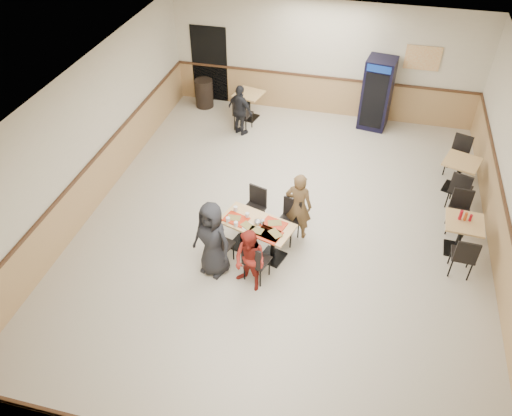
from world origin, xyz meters
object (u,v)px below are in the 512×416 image
(trash_bin, at_px, (204,93))
(main_table, at_px, (257,233))
(pepsi_cooler, at_px, (377,94))
(diner_woman_left, at_px, (212,239))
(side_table_near, at_px, (462,232))
(lone_diner, at_px, (240,110))
(back_table, at_px, (249,102))
(diner_man_opposite, at_px, (298,206))
(side_table_far, at_px, (459,171))
(diner_woman_right, at_px, (250,261))

(trash_bin, bearing_deg, main_table, -61.91)
(main_table, xyz_separation_m, pepsi_cooler, (1.81, 5.29, 0.44))
(diner_woman_left, bearing_deg, pepsi_cooler, 85.23)
(main_table, xyz_separation_m, side_table_near, (3.69, 0.94, 0.00))
(lone_diner, relative_size, back_table, 1.62)
(lone_diner, bearing_deg, pepsi_cooler, -131.58)
(side_table_near, xyz_separation_m, trash_bin, (-6.50, 4.31, -0.10))
(main_table, relative_size, diner_man_opposite, 1.02)
(back_table, relative_size, pepsi_cooler, 0.45)
(pepsi_cooler, bearing_deg, lone_diner, -150.68)
(diner_woman_left, height_order, diner_man_opposite, diner_woman_left)
(side_table_near, xyz_separation_m, side_table_far, (0.08, 2.00, 0.02))
(lone_diner, height_order, side_table_far, lone_diner)
(pepsi_cooler, bearing_deg, diner_man_opposite, -95.38)
(diner_man_opposite, relative_size, side_table_near, 2.00)
(main_table, distance_m, lone_diner, 4.32)
(pepsi_cooler, relative_size, trash_bin, 2.37)
(diner_man_opposite, relative_size, lone_diner, 1.10)
(diner_woman_left, bearing_deg, diner_man_opposite, 63.15)
(trash_bin, bearing_deg, side_table_near, -33.54)
(side_table_far, bearing_deg, back_table, 159.41)
(diner_man_opposite, distance_m, trash_bin, 5.76)
(side_table_far, bearing_deg, lone_diner, 167.76)
(back_table, height_order, pepsi_cooler, pepsi_cooler)
(side_table_far, distance_m, trash_bin, 6.97)
(diner_woman_right, height_order, side_table_far, diner_woman_right)
(diner_woman_right, bearing_deg, diner_woman_left, -170.09)
(main_table, bearing_deg, back_table, 122.96)
(diner_man_opposite, distance_m, lone_diner, 4.00)
(main_table, distance_m, diner_man_opposite, 0.95)
(diner_woman_left, distance_m, side_table_near, 4.64)
(diner_woman_right, distance_m, side_table_near, 4.04)
(side_table_near, height_order, side_table_far, side_table_far)
(diner_woman_right, bearing_deg, side_table_far, 72.63)
(main_table, height_order, trash_bin, trash_bin)
(main_table, bearing_deg, lone_diner, 126.04)
(diner_woman_left, xyz_separation_m, back_table, (-0.79, 5.56, -0.28))
(back_table, bearing_deg, diner_woman_left, -81.93)
(back_table, bearing_deg, side_table_far, -20.59)
(diner_woman_right, distance_m, pepsi_cooler, 6.41)
(side_table_far, bearing_deg, trash_bin, 160.67)
(diner_woman_right, bearing_deg, back_table, 131.32)
(side_table_far, bearing_deg, side_table_near, -92.19)
(diner_woman_left, xyz_separation_m, trash_bin, (-2.16, 5.91, -0.38))
(diner_woman_left, bearing_deg, side_table_near, 37.95)
(diner_man_opposite, relative_size, trash_bin, 1.87)
(diner_woman_left, xyz_separation_m, side_table_far, (4.42, 3.60, -0.26))
(diner_woman_right, xyz_separation_m, diner_man_opposite, (0.56, 1.53, 0.10))
(back_table, distance_m, trash_bin, 1.42)
(lone_diner, relative_size, trash_bin, 1.71)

